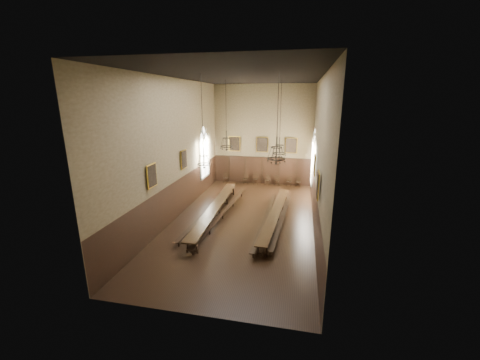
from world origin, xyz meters
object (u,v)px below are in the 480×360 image
(bench_right_outer, at_px, (282,219))
(chair_3, at_px, (256,181))
(bench_left_inner, at_px, (223,215))
(chair_6, at_px, (289,183))
(table_right, at_px, (275,217))
(chair_2, at_px, (246,181))
(chair_5, at_px, (276,182))
(table_left, at_px, (216,211))
(chandelier_front_right, at_px, (276,153))
(chair_7, at_px, (298,184))
(chair_4, at_px, (268,182))
(chandelier_front_left, at_px, (204,157))
(bench_left_outer, at_px, (206,214))
(chair_0, at_px, (226,180))
(bench_right_inner, at_px, (266,219))
(chandelier_back_right, at_px, (279,149))
(chandelier_back_left, at_px, (226,142))

(bench_right_outer, relative_size, chair_3, 9.57)
(bench_left_inner, xyz_separation_m, chair_6, (3.92, 8.59, -0.02))
(table_right, xyz_separation_m, chair_2, (-3.54, 8.47, -0.08))
(chair_5, bearing_deg, table_left, -109.18)
(bench_right_outer, xyz_separation_m, chandelier_front_right, (-0.27, -3.02, 4.78))
(table_left, height_order, chair_6, chair_6)
(chair_2, bearing_deg, chair_7, -7.57)
(chair_4, height_order, chair_5, chair_5)
(chair_6, bearing_deg, chair_5, -174.24)
(chair_4, xyz_separation_m, chandelier_front_left, (-2.44, -10.77, 4.28))
(bench_left_outer, height_order, bench_right_outer, bench_right_outer)
(chair_0, relative_size, chair_6, 1.07)
(chair_5, bearing_deg, chair_2, -177.59)
(bench_left_outer, bearing_deg, table_right, 1.21)
(chair_0, bearing_deg, bench_left_outer, -98.16)
(chair_5, bearing_deg, bench_right_outer, -80.12)
(bench_left_outer, bearing_deg, bench_left_inner, -2.28)
(bench_right_inner, height_order, chair_6, chair_6)
(chandelier_back_right, distance_m, chandelier_front_right, 5.89)
(bench_right_inner, distance_m, chair_2, 9.16)
(table_left, distance_m, chandelier_front_left, 4.75)
(chair_0, xyz_separation_m, chair_6, (5.94, 0.00, -0.02))
(chair_0, height_order, chandelier_front_left, chandelier_front_left)
(bench_right_outer, distance_m, chair_2, 9.28)
(bench_left_outer, bearing_deg, chair_4, 69.86)
(table_right, bearing_deg, bench_right_inner, -161.31)
(bench_left_inner, distance_m, chandelier_front_left, 4.79)
(bench_left_outer, height_order, chair_7, chair_7)
(chair_7, distance_m, chandelier_front_right, 12.45)
(chair_4, bearing_deg, chair_3, -174.32)
(chandelier_front_left, xyz_separation_m, chandelier_front_right, (4.10, -0.65, 0.49))
(chandelier_back_left, bearing_deg, chandelier_front_right, -54.90)
(bench_right_inner, distance_m, chandelier_back_left, 6.35)
(bench_right_inner, height_order, chair_0, chair_0)
(table_right, xyz_separation_m, chair_7, (1.29, 8.50, -0.11))
(chair_5, height_order, chandelier_front_right, chandelier_front_right)
(bench_left_inner, bearing_deg, chair_2, 90.55)
(table_left, bearing_deg, chair_3, 80.77)
(chandelier_back_left, xyz_separation_m, chandelier_front_right, (4.12, -5.86, 0.38))
(chair_6, bearing_deg, table_left, -110.89)
(table_right, height_order, bench_left_inner, table_right)
(bench_right_outer, height_order, chandelier_back_left, chandelier_back_left)
(chair_0, distance_m, chair_5, 4.83)
(chair_6, distance_m, chair_7, 0.84)
(bench_left_inner, distance_m, chair_5, 9.06)
(chair_2, height_order, chair_7, chair_2)
(table_left, xyz_separation_m, chandelier_front_left, (0.07, -2.33, 4.15))
(chair_7, bearing_deg, chandelier_front_right, -84.06)
(chandelier_back_left, bearing_deg, chandelier_front_left, -89.84)
(chair_0, xyz_separation_m, chandelier_back_left, (1.54, -5.52, 4.38))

